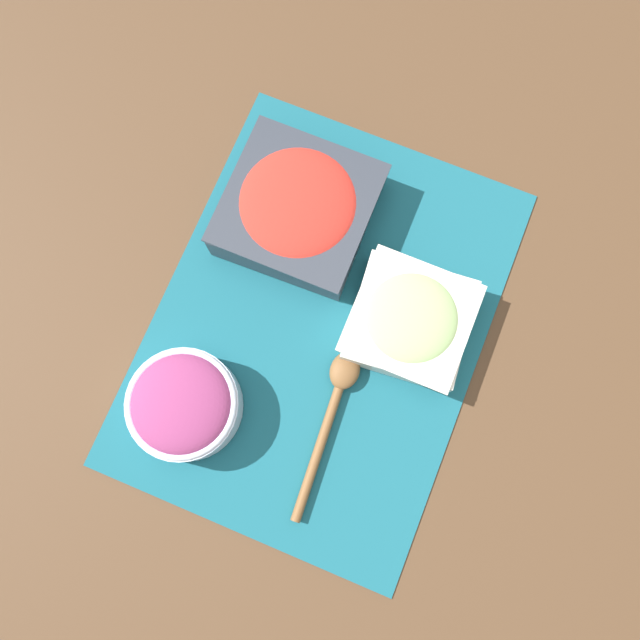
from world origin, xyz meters
TOP-DOWN VIEW (x-y plane):
  - ground_plane at (0.00, 0.00)m, footprint 3.00×3.00m
  - placemat at (0.00, 0.00)m, footprint 0.53×0.40m
  - onion_bowl at (0.15, -0.11)m, footprint 0.13×0.13m
  - tomato_bowl at (-0.12, -0.08)m, footprint 0.18×0.18m
  - cucumber_bowl at (-0.04, 0.10)m, footprint 0.15×0.15m
  - wooden_spoon at (0.08, 0.05)m, footprint 0.21×0.04m

SIDE VIEW (x-z plane):
  - ground_plane at x=0.00m, z-range 0.00..0.00m
  - placemat at x=0.00m, z-range 0.00..0.00m
  - wooden_spoon at x=0.08m, z-range 0.00..0.02m
  - cucumber_bowl at x=-0.04m, z-range 0.00..0.06m
  - tomato_bowl at x=-0.12m, z-range 0.01..0.07m
  - onion_bowl at x=0.15m, z-range 0.01..0.07m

